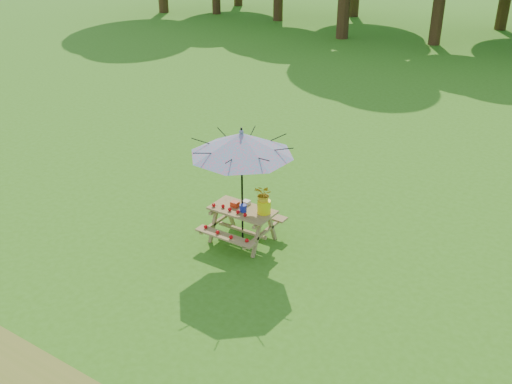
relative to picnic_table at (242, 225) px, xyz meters
The scene contains 6 objects.
ground 3.86m from the picnic_table, 28.43° to the right, with size 120.00×120.00×0.00m, color #387115.
picnic_table is the anchor object (origin of this frame).
patio_umbrella 1.62m from the picnic_table, 84.81° to the left, with size 2.36×2.36×2.25m.
produce_bins 0.40m from the picnic_table, 147.81° to the left, with size 0.37×0.40×0.13m.
tomatoes_row 0.44m from the picnic_table, 130.12° to the right, with size 0.77×0.13×0.07m, color #C4060A, non-canonical shape.
flower_bucket 0.77m from the picnic_table, 13.29° to the left, with size 0.37×0.33×0.55m.
Camera 1 is at (1.88, -5.79, 5.54)m, focal length 40.00 mm.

